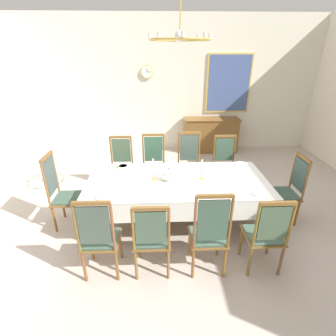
% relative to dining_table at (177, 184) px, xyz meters
% --- Properties ---
extents(ground, '(7.66, 6.94, 0.04)m').
position_rel_dining_table_xyz_m(ground, '(0.00, -0.08, -0.71)').
color(ground, '#BCAEA3').
extents(back_wall, '(7.66, 0.08, 3.33)m').
position_rel_dining_table_xyz_m(back_wall, '(0.00, 3.43, 0.98)').
color(back_wall, silver).
rests_on(back_wall, ground).
extents(dining_table, '(2.67, 1.24, 0.75)m').
position_rel_dining_table_xyz_m(dining_table, '(0.00, 0.00, 0.00)').
color(dining_table, brown).
rests_on(dining_table, ground).
extents(tablecloth, '(2.69, 1.26, 0.31)m').
position_rel_dining_table_xyz_m(tablecloth, '(0.00, -0.00, 0.00)').
color(tablecloth, white).
rests_on(tablecloth, dining_table).
extents(chair_south_a, '(0.44, 0.42, 1.12)m').
position_rel_dining_table_xyz_m(chair_south_a, '(-0.98, -1.03, -0.12)').
color(chair_south_a, brown).
rests_on(chair_south_a, ground).
extents(chair_north_a, '(0.44, 0.42, 1.09)m').
position_rel_dining_table_xyz_m(chair_north_a, '(-0.98, 1.02, -0.13)').
color(chair_north_a, brown).
rests_on(chair_north_a, ground).
extents(chair_south_b, '(0.44, 0.42, 1.04)m').
position_rel_dining_table_xyz_m(chair_south_b, '(-0.37, -1.02, -0.15)').
color(chair_south_b, brown).
rests_on(chair_south_b, ground).
extents(chair_north_b, '(0.44, 0.42, 1.12)m').
position_rel_dining_table_xyz_m(chair_north_b, '(-0.37, 1.03, -0.12)').
color(chair_north_b, brown).
rests_on(chair_north_b, ground).
extents(chair_south_c, '(0.44, 0.42, 1.18)m').
position_rel_dining_table_xyz_m(chair_south_c, '(0.30, -1.03, -0.10)').
color(chair_south_c, brown).
rests_on(chair_south_c, ground).
extents(chair_north_c, '(0.44, 0.42, 1.15)m').
position_rel_dining_table_xyz_m(chair_north_c, '(0.30, 1.03, -0.11)').
color(chair_north_c, brown).
rests_on(chair_north_c, ground).
extents(chair_south_d, '(0.44, 0.42, 1.07)m').
position_rel_dining_table_xyz_m(chair_south_d, '(0.99, -1.02, -0.14)').
color(chair_south_d, brown).
rests_on(chair_south_d, ground).
extents(chair_north_d, '(0.44, 0.42, 1.08)m').
position_rel_dining_table_xyz_m(chair_north_d, '(0.99, 1.02, -0.13)').
color(chair_north_d, brown).
rests_on(chair_north_d, ground).
extents(chair_head_west, '(0.42, 0.44, 1.18)m').
position_rel_dining_table_xyz_m(chair_head_west, '(-1.75, -0.00, -0.10)').
color(chair_head_west, brown).
rests_on(chair_head_west, ground).
extents(chair_head_east, '(0.42, 0.44, 1.10)m').
position_rel_dining_table_xyz_m(chair_head_east, '(1.74, -0.00, -0.12)').
color(chair_head_east, brown).
rests_on(chair_head_east, ground).
extents(soup_tureen, '(0.24, 0.24, 0.20)m').
position_rel_dining_table_xyz_m(soup_tureen, '(-0.13, 0.00, 0.17)').
color(soup_tureen, white).
rests_on(soup_tureen, tablecloth).
extents(candlestick_west, '(0.07, 0.07, 0.34)m').
position_rel_dining_table_xyz_m(candlestick_west, '(-0.36, 0.00, 0.21)').
color(candlestick_west, gold).
rests_on(candlestick_west, tablecloth).
extents(candlestick_east, '(0.07, 0.07, 0.32)m').
position_rel_dining_table_xyz_m(candlestick_east, '(0.36, 0.00, 0.20)').
color(candlestick_east, gold).
rests_on(candlestick_east, tablecloth).
extents(bowl_near_left, '(0.17, 0.17, 0.04)m').
position_rel_dining_table_xyz_m(bowl_near_left, '(1.06, -0.50, 0.09)').
color(bowl_near_left, white).
rests_on(bowl_near_left, tablecloth).
extents(bowl_near_right, '(0.16, 0.16, 0.03)m').
position_rel_dining_table_xyz_m(bowl_near_right, '(-0.87, 0.47, 0.09)').
color(bowl_near_right, white).
rests_on(bowl_near_right, tablecloth).
extents(bowl_far_left, '(0.20, 0.20, 0.04)m').
position_rel_dining_table_xyz_m(bowl_far_left, '(1.11, 0.47, 0.09)').
color(bowl_far_left, white).
rests_on(bowl_far_left, tablecloth).
extents(bowl_far_right, '(0.15, 0.15, 0.03)m').
position_rel_dining_table_xyz_m(bowl_far_right, '(-1.03, -0.49, 0.09)').
color(bowl_far_right, white).
rests_on(bowl_far_right, tablecloth).
extents(spoon_primary, '(0.05, 0.18, 0.01)m').
position_rel_dining_table_xyz_m(spoon_primary, '(1.17, -0.48, 0.08)').
color(spoon_primary, gold).
rests_on(spoon_primary, tablecloth).
extents(spoon_secondary, '(0.05, 0.18, 0.01)m').
position_rel_dining_table_xyz_m(spoon_secondary, '(-0.99, 0.49, 0.08)').
color(spoon_secondary, gold).
rests_on(spoon_secondary, tablecloth).
extents(sideboard, '(1.44, 0.48, 0.90)m').
position_rel_dining_table_xyz_m(sideboard, '(1.12, 3.12, -0.23)').
color(sideboard, brown).
rests_on(sideboard, ground).
extents(mounted_clock, '(0.31, 0.06, 0.31)m').
position_rel_dining_table_xyz_m(mounted_clock, '(-0.53, 3.36, 1.34)').
color(mounted_clock, '#D1B251').
extents(framed_painting, '(1.14, 0.05, 1.45)m').
position_rel_dining_table_xyz_m(framed_painting, '(1.55, 3.37, 1.05)').
color(framed_painting, '#D1B251').
extents(chandelier, '(0.75, 0.75, 0.66)m').
position_rel_dining_table_xyz_m(chandelier, '(-0.00, 0.00, 1.96)').
color(chandelier, gold).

